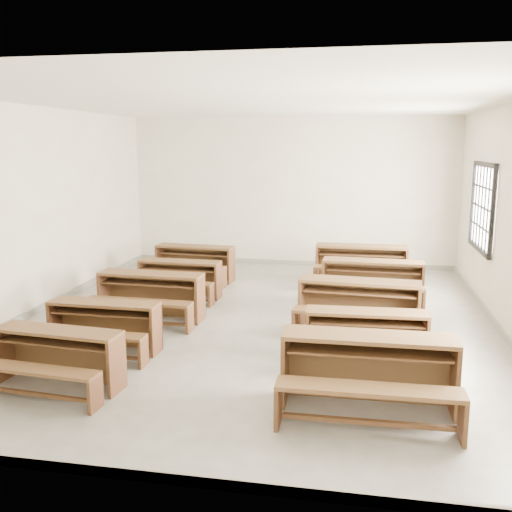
% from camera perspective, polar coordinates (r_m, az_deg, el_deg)
% --- Properties ---
extents(room, '(8.50, 8.50, 3.20)m').
position_cam_1_polar(room, '(8.19, 0.62, 7.85)').
color(room, gray).
rests_on(room, ground).
extents(desk_set_0, '(1.49, 0.86, 0.64)m').
position_cam_1_polar(desk_set_0, '(6.60, -19.31, -9.28)').
color(desk_set_0, brown).
rests_on(desk_set_0, ground).
extents(desk_set_1, '(1.43, 0.76, 0.64)m').
position_cam_1_polar(desk_set_1, '(7.54, -15.04, -6.50)').
color(desk_set_1, brown).
rests_on(desk_set_1, ground).
extents(desk_set_2, '(1.61, 0.88, 0.71)m').
position_cam_1_polar(desk_set_2, '(8.72, -10.57, -3.65)').
color(desk_set_2, brown).
rests_on(desk_set_2, ground).
extents(desk_set_3, '(1.45, 0.79, 0.64)m').
position_cam_1_polar(desk_set_3, '(9.92, -7.71, -2.03)').
color(desk_set_3, brown).
rests_on(desk_set_3, ground).
extents(desk_set_4, '(1.58, 0.92, 0.68)m').
position_cam_1_polar(desk_set_4, '(11.11, -6.21, -0.47)').
color(desk_set_4, brown).
rests_on(desk_set_4, ground).
extents(desk_set_5, '(1.70, 0.89, 0.76)m').
position_cam_1_polar(desk_set_5, '(5.80, 11.15, -10.91)').
color(desk_set_5, brown).
rests_on(desk_set_5, ground).
extents(desk_set_6, '(1.47, 0.81, 0.65)m').
position_cam_1_polar(desk_set_6, '(7.00, 10.97, -7.64)').
color(desk_set_6, brown).
rests_on(desk_set_6, ground).
extents(desk_set_7, '(1.73, 0.99, 0.75)m').
position_cam_1_polar(desk_set_7, '(8.09, 10.23, -4.63)').
color(desk_set_7, brown).
rests_on(desk_set_7, ground).
extents(desk_set_8, '(1.67, 0.92, 0.74)m').
position_cam_1_polar(desk_set_8, '(9.58, 11.56, -2.29)').
color(desk_set_8, brown).
rests_on(desk_set_8, ground).
extents(desk_set_9, '(1.69, 0.89, 0.76)m').
position_cam_1_polar(desk_set_9, '(10.84, 10.46, -0.64)').
color(desk_set_9, brown).
rests_on(desk_set_9, ground).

